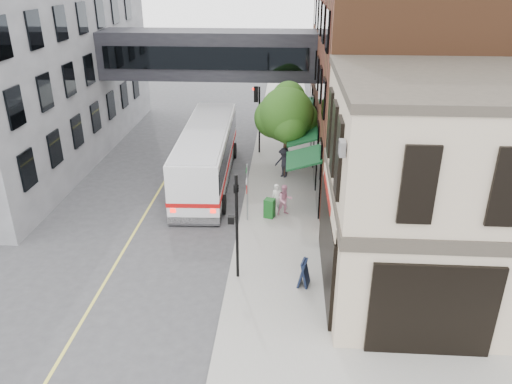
# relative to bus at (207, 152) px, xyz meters

# --- Properties ---
(ground) EXTENTS (120.00, 120.00, 0.00)m
(ground) POSITION_rel_bus_xyz_m (2.41, -12.22, -1.79)
(ground) COLOR #38383A
(ground) RESTS_ON ground
(sidewalk_main) EXTENTS (4.00, 60.00, 0.15)m
(sidewalk_main) POSITION_rel_bus_xyz_m (4.41, 1.78, -1.72)
(sidewalk_main) COLOR gray
(sidewalk_main) RESTS_ON ground
(corner_building) EXTENTS (10.19, 8.12, 8.45)m
(corner_building) POSITION_rel_bus_xyz_m (11.38, -10.22, 2.42)
(corner_building) COLOR #BEAC91
(corner_building) RESTS_ON ground
(brick_building) EXTENTS (13.76, 18.00, 14.00)m
(brick_building) POSITION_rel_bus_xyz_m (12.39, 2.78, 5.19)
(brick_building) COLOR #512D19
(brick_building) RESTS_ON ground
(skyway_bridge) EXTENTS (14.00, 3.18, 3.00)m
(skyway_bridge) POSITION_rel_bus_xyz_m (-0.59, 5.78, 4.71)
(skyway_bridge) COLOR black
(skyway_bridge) RESTS_ON ground
(traffic_signal_near) EXTENTS (0.44, 0.22, 4.60)m
(traffic_signal_near) POSITION_rel_bus_xyz_m (2.78, -10.22, 1.19)
(traffic_signal_near) COLOR black
(traffic_signal_near) RESTS_ON sidewalk_main
(traffic_signal_far) EXTENTS (0.53, 0.28, 4.50)m
(traffic_signal_far) POSITION_rel_bus_xyz_m (2.67, 4.78, 1.54)
(traffic_signal_far) COLOR black
(traffic_signal_far) RESTS_ON sidewalk_main
(street_sign_pole) EXTENTS (0.08, 0.75, 3.00)m
(street_sign_pole) POSITION_rel_bus_xyz_m (2.80, -5.22, 0.14)
(street_sign_pole) COLOR gray
(street_sign_pole) RESTS_ON sidewalk_main
(street_tree) EXTENTS (3.80, 3.20, 5.60)m
(street_tree) POSITION_rel_bus_xyz_m (4.61, 1.00, 2.12)
(street_tree) COLOR #382619
(street_tree) RESTS_ON sidewalk_main
(lane_marking) EXTENTS (0.12, 40.00, 0.01)m
(lane_marking) POSITION_rel_bus_xyz_m (-2.59, -2.22, -1.79)
(lane_marking) COLOR #D8CC4C
(lane_marking) RESTS_ON ground
(bus) EXTENTS (3.21, 11.98, 3.20)m
(bus) POSITION_rel_bus_xyz_m (0.00, 0.00, 0.00)
(bus) COLOR white
(bus) RESTS_ON ground
(pedestrian_a) EXTENTS (0.59, 0.41, 1.58)m
(pedestrian_a) POSITION_rel_bus_xyz_m (4.24, -4.32, -0.85)
(pedestrian_a) COLOR white
(pedestrian_a) RESTS_ON sidewalk_main
(pedestrian_b) EXTENTS (0.95, 0.85, 1.62)m
(pedestrian_b) POSITION_rel_bus_xyz_m (4.66, -4.50, -0.83)
(pedestrian_b) COLOR pink
(pedestrian_b) RESTS_ON sidewalk_main
(pedestrian_c) EXTENTS (1.36, 1.20, 1.83)m
(pedestrian_c) POSITION_rel_bus_xyz_m (4.53, 0.53, -0.73)
(pedestrian_c) COLOR black
(pedestrian_c) RESTS_ON sidewalk_main
(newspaper_box) EXTENTS (0.61, 0.58, 0.99)m
(newspaper_box) POSITION_rel_bus_xyz_m (3.90, -4.84, -1.15)
(newspaper_box) COLOR #124F18
(newspaper_box) RESTS_ON sidewalk_main
(sandwich_board) EXTENTS (0.54, 0.70, 1.12)m
(sandwich_board) POSITION_rel_bus_xyz_m (5.49, -10.66, -1.09)
(sandwich_board) COLOR black
(sandwich_board) RESTS_ON sidewalk_main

